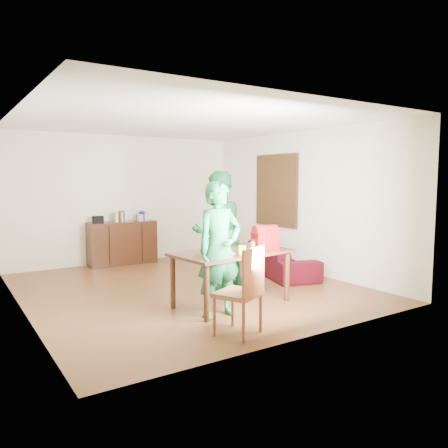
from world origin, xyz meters
TOP-DOWN VIEW (x-y plane):
  - room at (0.01, 0.13)m, footprint 5.20×5.70m
  - table at (0.07, -1.20)m, footprint 1.75×1.11m
  - chair at (-0.54, -2.26)m, footprint 0.61×0.60m
  - person_near at (-0.37, -1.56)m, footprint 0.65×0.42m
  - person_far at (0.34, -0.39)m, footprint 1.01×0.83m
  - laptop at (-0.17, -1.29)m, footprint 0.38×0.30m
  - bananas at (-0.04, -1.60)m, footprint 0.18×0.15m
  - bottle at (0.16, -1.58)m, footprint 0.07×0.07m
  - red_bag at (0.61, -1.28)m, footprint 0.39×0.25m
  - sofa at (1.95, -0.05)m, footprint 1.27×2.08m

SIDE VIEW (x-z plane):
  - sofa at x=1.95m, z-range 0.00..0.57m
  - chair at x=-0.54m, z-range -0.22..0.82m
  - table at x=0.07m, z-range 0.29..1.06m
  - bananas at x=-0.04m, z-range 0.77..0.83m
  - laptop at x=-0.17m, z-range 0.70..0.93m
  - bottle at x=0.16m, z-range 0.77..0.97m
  - person_near at x=-0.37m, z-range 0.00..1.77m
  - red_bag at x=0.61m, z-range 0.77..1.05m
  - person_far at x=0.34m, z-range 0.00..1.91m
  - room at x=0.01m, z-range -0.14..2.76m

